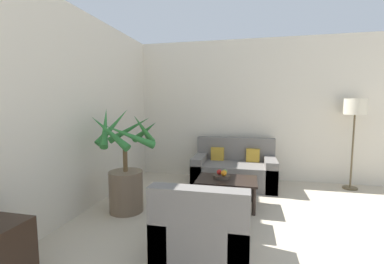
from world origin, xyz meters
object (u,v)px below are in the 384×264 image
at_px(potted_palm, 126,174).
at_px(coffee_table, 227,183).
at_px(armchair, 205,236).
at_px(sofa_loveseat, 234,170).
at_px(apple_green, 225,172).
at_px(ottoman, 217,209).
at_px(floor_lamp, 355,111).
at_px(orange_fruit, 224,173).
at_px(fruit_bowl, 222,177).
at_px(apple_red, 219,172).

distance_m(potted_palm, coffee_table, 1.42).
relative_size(potted_palm, armchair, 1.66).
distance_m(potted_palm, armchair, 1.58).
distance_m(sofa_loveseat, armchair, 2.44).
xyz_separation_m(sofa_loveseat, apple_green, (-0.08, -0.95, 0.20)).
bearing_deg(ottoman, floor_lamp, 41.85).
height_order(floor_lamp, orange_fruit, floor_lamp).
height_order(sofa_loveseat, fruit_bowl, sofa_loveseat).
height_order(apple_green, armchair, armchair).
bearing_deg(fruit_bowl, orange_fruit, -54.75).
relative_size(coffee_table, armchair, 0.98).
bearing_deg(sofa_loveseat, armchair, -92.87).
xyz_separation_m(floor_lamp, apple_red, (-2.15, -1.20, -0.86)).
distance_m(apple_green, orange_fruit, 0.10).
height_order(floor_lamp, fruit_bowl, floor_lamp).
height_order(potted_palm, floor_lamp, floor_lamp).
relative_size(coffee_table, orange_fruit, 10.19).
height_order(floor_lamp, coffee_table, floor_lamp).
distance_m(sofa_loveseat, apple_red, 1.02).
bearing_deg(fruit_bowl, coffee_table, -18.12).
distance_m(armchair, ottoman, 0.77).
height_order(potted_palm, fruit_bowl, potted_palm).
xyz_separation_m(apple_red, orange_fruit, (0.07, -0.06, 0.00)).
height_order(potted_palm, ottoman, potted_palm).
bearing_deg(ottoman, apple_red, 94.40).
distance_m(potted_palm, floor_lamp, 3.86).
bearing_deg(armchair, ottoman, 89.08).
bearing_deg(apple_green, orange_fruit, -93.68).
bearing_deg(apple_green, coffee_table, -62.99).
bearing_deg(ottoman, apple_green, 87.82).
bearing_deg(orange_fruit, potted_palm, -160.48).
bearing_deg(coffee_table, fruit_bowl, 161.88).
xyz_separation_m(floor_lamp, orange_fruit, (-2.08, -1.26, -0.86)).
bearing_deg(sofa_loveseat, fruit_bowl, -97.17).
xyz_separation_m(floor_lamp, fruit_bowl, (-2.11, -1.21, -0.92)).
distance_m(sofa_loveseat, ottoman, 1.67).
bearing_deg(sofa_loveseat, orange_fruit, -94.84).
height_order(potted_palm, sofa_loveseat, potted_palm).
xyz_separation_m(coffee_table, orange_fruit, (-0.04, -0.03, 0.15)).
xyz_separation_m(apple_red, apple_green, (0.08, 0.03, -0.00)).
xyz_separation_m(apple_green, orange_fruit, (-0.01, -0.10, 0.01)).
xyz_separation_m(floor_lamp, armchair, (-2.11, -2.65, -1.07)).
bearing_deg(ottoman, fruit_bowl, 91.33).
height_order(potted_palm, orange_fruit, potted_palm).
relative_size(orange_fruit, ottoman, 0.14).
distance_m(apple_red, orange_fruit, 0.10).
height_order(apple_red, orange_fruit, orange_fruit).
distance_m(coffee_table, orange_fruit, 0.15).
bearing_deg(floor_lamp, apple_red, -150.93).
xyz_separation_m(sofa_loveseat, orange_fruit, (-0.09, -1.05, 0.21)).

